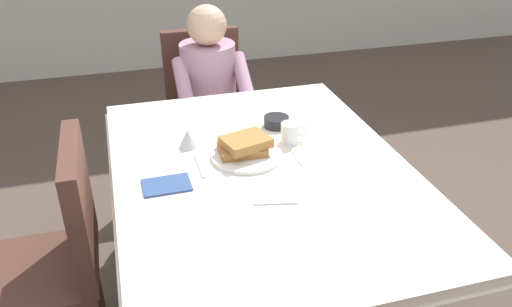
# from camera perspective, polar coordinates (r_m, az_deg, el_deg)

# --- Properties ---
(dining_table_main) EXTENTS (1.12, 1.52, 0.74)m
(dining_table_main) POSITION_cam_1_polar(r_m,az_deg,el_deg) (2.00, 0.74, -3.82)
(dining_table_main) COLOR silver
(dining_table_main) RESTS_ON ground
(chair_diner) EXTENTS (0.44, 0.45, 0.93)m
(chair_diner) POSITION_cam_1_polar(r_m,az_deg,el_deg) (3.07, -5.51, 5.77)
(chair_diner) COLOR #4C2D23
(chair_diner) RESTS_ON ground
(diner_person) EXTENTS (0.40, 0.43, 1.12)m
(diner_person) POSITION_cam_1_polar(r_m,az_deg,el_deg) (2.87, -5.04, 7.13)
(diner_person) COLOR #B2849E
(diner_person) RESTS_ON ground
(chair_left_side) EXTENTS (0.45, 0.44, 0.93)m
(chair_left_side) POSITION_cam_1_polar(r_m,az_deg,el_deg) (2.03, -20.92, -9.68)
(chair_left_side) COLOR #4C2D23
(chair_left_side) RESTS_ON ground
(plate_breakfast) EXTENTS (0.28, 0.28, 0.02)m
(plate_breakfast) POSITION_cam_1_polar(r_m,az_deg,el_deg) (2.02, -1.04, -0.19)
(plate_breakfast) COLOR white
(plate_breakfast) RESTS_ON dining_table_main
(breakfast_stack) EXTENTS (0.21, 0.18, 0.07)m
(breakfast_stack) POSITION_cam_1_polar(r_m,az_deg,el_deg) (2.01, -1.31, 0.93)
(breakfast_stack) COLOR #A36B33
(breakfast_stack) RESTS_ON plate_breakfast
(cup_coffee) EXTENTS (0.11, 0.08, 0.08)m
(cup_coffee) POSITION_cam_1_polar(r_m,az_deg,el_deg) (2.12, 3.82, 2.29)
(cup_coffee) COLOR white
(cup_coffee) RESTS_ON dining_table_main
(bowl_butter) EXTENTS (0.11, 0.11, 0.04)m
(bowl_butter) POSITION_cam_1_polar(r_m,az_deg,el_deg) (2.26, 2.26, 3.54)
(bowl_butter) COLOR black
(bowl_butter) RESTS_ON dining_table_main
(syrup_pitcher) EXTENTS (0.08, 0.08, 0.07)m
(syrup_pitcher) POSITION_cam_1_polar(r_m,az_deg,el_deg) (2.10, -7.50, 1.62)
(syrup_pitcher) COLOR silver
(syrup_pitcher) RESTS_ON dining_table_main
(fork_left_of_plate) EXTENTS (0.02, 0.18, 0.00)m
(fork_left_of_plate) POSITION_cam_1_polar(r_m,az_deg,el_deg) (1.98, -6.22, -1.34)
(fork_left_of_plate) COLOR silver
(fork_left_of_plate) RESTS_ON dining_table_main
(knife_right_of_plate) EXTENTS (0.02, 0.20, 0.00)m
(knife_right_of_plate) POSITION_cam_1_polar(r_m,az_deg,el_deg) (2.06, 4.22, 0.12)
(knife_right_of_plate) COLOR silver
(knife_right_of_plate) RESTS_ON dining_table_main
(spoon_near_edge) EXTENTS (0.15, 0.05, 0.00)m
(spoon_near_edge) POSITION_cam_1_polar(r_m,az_deg,el_deg) (1.76, 2.18, -5.47)
(spoon_near_edge) COLOR silver
(spoon_near_edge) RESTS_ON dining_table_main
(napkin_folded) EXTENTS (0.17, 0.12, 0.01)m
(napkin_folded) POSITION_cam_1_polar(r_m,az_deg,el_deg) (1.87, -9.81, -3.44)
(napkin_folded) COLOR #334C7F
(napkin_folded) RESTS_ON dining_table_main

